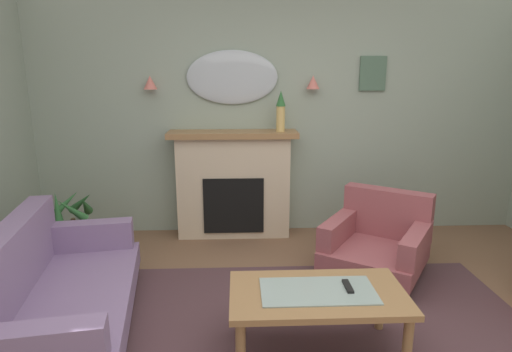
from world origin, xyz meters
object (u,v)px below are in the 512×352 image
wall_mirror (232,77)px  wall_sconce_right (313,82)px  mantel_vase_left (281,110)px  wall_sconce_left (150,82)px  tv_remote (348,287)px  floral_couch (50,290)px  coffee_table (318,299)px  framed_picture (373,73)px  armchair_near_fireplace (378,239)px  potted_plant_small_fern (74,226)px  fireplace (234,185)px

wall_mirror → wall_sconce_right: bearing=-3.4°
mantel_vase_left → wall_sconce_left: size_ratio=3.01×
wall_sconce_left → tv_remote: (1.59, -2.14, -1.21)m
floral_couch → coffee_table: bearing=-10.0°
floral_couch → wall_sconce_left: bearing=77.9°
framed_picture → armchair_near_fireplace: framed_picture is taller
wall_sconce_left → floral_couch: (-0.40, -1.85, -1.34)m
wall_sconce_left → mantel_vase_left: bearing=-5.1°
wall_sconce_left → armchair_near_fireplace: bearing=-25.3°
coffee_table → potted_plant_small_fern: 2.59m
fireplace → wall_sconce_left: wall_sconce_left is taller
fireplace → mantel_vase_left: bearing=-3.2°
floral_couch → armchair_near_fireplace: size_ratio=1.61×
coffee_table → potted_plant_small_fern: size_ratio=1.62×
wall_sconce_right → potted_plant_small_fern: wall_sconce_right is taller
framed_picture → coffee_table: size_ratio=0.33×
wall_sconce_right → coffee_table: bearing=-98.1°
wall_sconce_left → floral_couch: size_ratio=0.08×
wall_sconce_right → coffee_table: size_ratio=0.13×
fireplace → framed_picture: framed_picture is taller
mantel_vase_left → wall_sconce_right: wall_sconce_right is taller
floral_couch → wall_sconce_right: bearing=41.4°
coffee_table → wall_mirror: bearing=103.8°
wall_sconce_left → floral_couch: bearing=-102.1°
wall_sconce_left → tv_remote: wall_sconce_left is taller
wall_mirror → wall_sconce_right: 0.85m
wall_mirror → framed_picture: (1.50, 0.01, 0.04)m
floral_couch → armchair_near_fireplace: (2.55, 0.83, -0.01)m
fireplace → armchair_near_fireplace: bearing=-35.3°
mantel_vase_left → wall_mirror: 0.62m
wall_sconce_right → tv_remote: (-0.11, -2.14, -1.21)m
potted_plant_small_fern → armchair_near_fireplace: bearing=-8.1°
wall_mirror → tv_remote: (0.74, -2.19, -1.26)m
wall_sconce_right → potted_plant_small_fern: 2.80m
wall_sconce_left → framed_picture: framed_picture is taller
coffee_table → tv_remote: tv_remote is taller
potted_plant_small_fern → tv_remote: bearing=-33.8°
wall_mirror → framed_picture: 1.50m
fireplace → potted_plant_small_fern: bearing=-161.2°
framed_picture → floral_couch: size_ratio=0.20×
fireplace → wall_mirror: 1.15m
framed_picture → armchair_near_fireplace: bearing=-100.1°
armchair_near_fireplace → wall_sconce_right: bearing=114.2°
fireplace → wall_sconce_left: bearing=173.8°
coffee_table → armchair_near_fireplace: armchair_near_fireplace is taller
wall_sconce_right → framed_picture: bearing=5.3°
wall_sconce_left → wall_sconce_right: same height
wall_sconce_left → armchair_near_fireplace: (2.16, -1.02, -1.35)m
wall_sconce_right → framed_picture: (0.65, 0.06, 0.09)m
armchair_near_fireplace → potted_plant_small_fern: 2.87m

